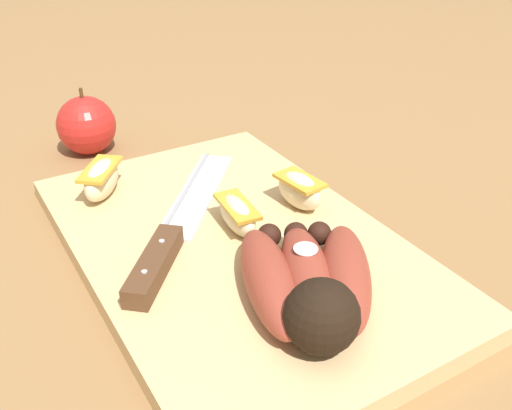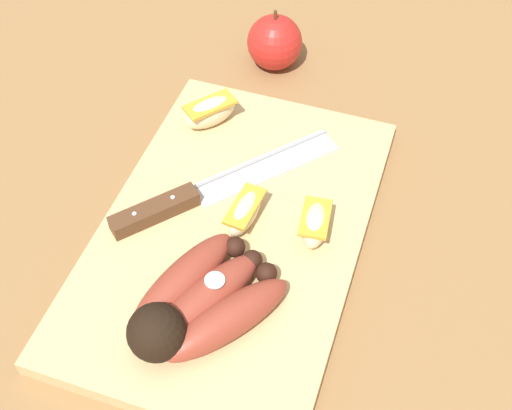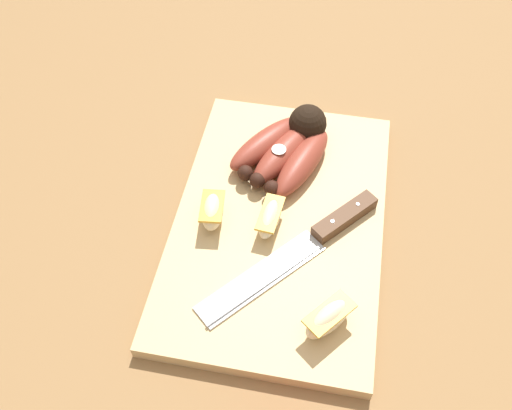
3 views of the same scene
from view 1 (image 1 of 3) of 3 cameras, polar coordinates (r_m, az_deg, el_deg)
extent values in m
plane|color=olive|center=(0.57, -2.98, -4.12)|extent=(6.00, 6.00, 0.00)
cube|color=tan|center=(0.55, -1.66, -4.09)|extent=(0.43, 0.27, 0.02)
sphere|color=black|center=(0.42, 6.49, -10.82)|extent=(0.06, 0.06, 0.06)
ellipsoid|color=brown|center=(0.47, 8.81, -6.88)|extent=(0.14, 0.11, 0.04)
sphere|color=black|center=(0.52, 6.26, -2.80)|extent=(0.02, 0.02, 0.02)
ellipsoid|color=brown|center=(0.47, 5.09, -7.13)|extent=(0.14, 0.10, 0.04)
sphere|color=black|center=(0.52, 3.95, -2.87)|extent=(0.02, 0.02, 0.02)
ellipsoid|color=brown|center=(0.46, 1.28, -7.36)|extent=(0.14, 0.08, 0.04)
sphere|color=black|center=(0.52, 1.31, -3.02)|extent=(0.02, 0.02, 0.02)
cylinder|color=white|center=(0.47, 4.92, -4.32)|extent=(0.02, 0.02, 0.00)
cube|color=silver|center=(0.62, -5.77, 1.16)|extent=(0.16, 0.15, 0.00)
cube|color=#99999E|center=(0.62, -7.15, 1.49)|extent=(0.14, 0.12, 0.00)
cube|color=#51331E|center=(0.50, -9.98, -5.82)|extent=(0.09, 0.08, 0.02)
cylinder|color=#B2B2B7|center=(0.48, -10.94, -6.45)|extent=(0.01, 0.01, 0.00)
cylinder|color=#B2B2B7|center=(0.51, -9.27, -3.51)|extent=(0.01, 0.01, 0.00)
ellipsoid|color=beige|center=(0.63, -14.96, 2.41)|extent=(0.07, 0.06, 0.04)
cube|color=gold|center=(0.62, -15.11, 3.43)|extent=(0.07, 0.06, 0.00)
ellipsoid|color=beige|center=(0.55, -1.85, -1.03)|extent=(0.07, 0.03, 0.03)
cube|color=gold|center=(0.54, -1.86, -0.12)|extent=(0.06, 0.03, 0.00)
ellipsoid|color=beige|center=(0.58, 4.51, 1.25)|extent=(0.06, 0.03, 0.04)
cube|color=gold|center=(0.58, 4.56, 2.28)|extent=(0.06, 0.04, 0.00)
sphere|color=red|center=(0.77, -16.36, 7.53)|extent=(0.07, 0.07, 0.07)
cylinder|color=#4C3319|center=(0.76, -16.83, 10.53)|extent=(0.00, 0.00, 0.01)
camera|label=2|loc=(0.47, 86.20, 44.51)|focal=47.32mm
camera|label=3|loc=(0.91, -28.58, 47.61)|focal=40.13mm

